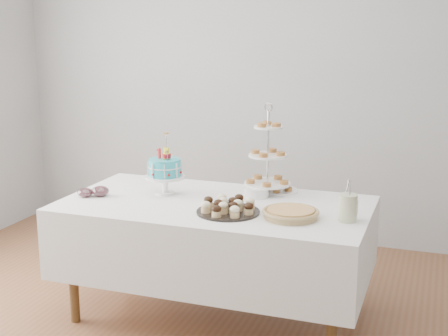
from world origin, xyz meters
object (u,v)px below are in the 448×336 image
(pie, at_px, (291,213))
(jam_bowl_a, at_px, (85,193))
(plate_stack, at_px, (256,192))
(birthday_cake, at_px, (165,178))
(table, at_px, (215,237))
(tiered_stand, at_px, (268,156))
(pastry_plate, at_px, (278,189))
(jam_bowl_b, at_px, (100,191))
(utensil_pitcher, at_px, (348,207))
(cupcake_tray, at_px, (228,206))

(pie, distance_m, jam_bowl_a, 1.36)
(pie, xyz_separation_m, plate_stack, (-0.32, 0.37, 0.00))
(birthday_cake, bearing_deg, table, 8.54)
(pie, relative_size, tiered_stand, 0.55)
(tiered_stand, xyz_separation_m, jam_bowl_a, (-1.09, -0.49, -0.22))
(pastry_plate, bearing_deg, jam_bowl_b, -154.71)
(plate_stack, bearing_deg, utensil_pitcher, -26.86)
(tiered_stand, bearing_deg, plate_stack, -109.54)
(birthday_cake, xyz_separation_m, pie, (0.90, -0.23, -0.08))
(utensil_pitcher, bearing_deg, plate_stack, 169.00)
(pie, relative_size, jam_bowl_b, 2.92)
(plate_stack, height_order, jam_bowl_b, jam_bowl_b)
(utensil_pitcher, bearing_deg, table, -171.01)
(cupcake_tray, xyz_separation_m, pastry_plate, (0.16, 0.58, -0.02))
(pie, relative_size, pastry_plate, 1.26)
(tiered_stand, xyz_separation_m, utensil_pitcher, (0.59, -0.44, -0.17))
(pastry_plate, bearing_deg, cupcake_tray, -105.02)
(plate_stack, bearing_deg, tiered_stand, 70.46)
(cupcake_tray, height_order, plate_stack, cupcake_tray)
(table, height_order, cupcake_tray, cupcake_tray)
(birthday_cake, bearing_deg, tiered_stand, 42.96)
(jam_bowl_b, bearing_deg, pastry_plate, 25.29)
(birthday_cake, height_order, pastry_plate, birthday_cake)
(table, height_order, pie, pie)
(table, distance_m, cupcake_tray, 0.36)
(table, bearing_deg, cupcake_tray, -49.83)
(pie, height_order, jam_bowl_a, jam_bowl_a)
(birthday_cake, height_order, jam_bowl_b, birthday_cake)
(table, xyz_separation_m, utensil_pitcher, (0.84, -0.10, 0.31))
(table, xyz_separation_m, jam_bowl_b, (-0.76, -0.10, 0.26))
(table, height_order, utensil_pitcher, utensil_pitcher)
(tiered_stand, relative_size, utensil_pitcher, 2.52)
(table, relative_size, pastry_plate, 7.37)
(plate_stack, height_order, pastry_plate, plate_stack)
(birthday_cake, xyz_separation_m, pastry_plate, (0.68, 0.32, -0.09))
(cupcake_tray, distance_m, jam_bowl_b, 0.91)
(jam_bowl_a, bearing_deg, birthday_cake, 27.05)
(tiered_stand, height_order, jam_bowl_a, tiered_stand)
(tiered_stand, xyz_separation_m, jam_bowl_b, (-1.00, -0.44, -0.22))
(birthday_cake, distance_m, jam_bowl_a, 0.52)
(plate_stack, xyz_separation_m, jam_bowl_a, (-1.04, -0.37, -0.00))
(utensil_pitcher, bearing_deg, pastry_plate, 152.73)
(cupcake_tray, bearing_deg, tiered_stand, 79.47)
(jam_bowl_a, bearing_deg, cupcake_tray, -1.49)
(cupcake_tray, relative_size, utensil_pitcher, 1.59)
(jam_bowl_b, bearing_deg, utensil_pitcher, 0.03)
(birthday_cake, height_order, utensil_pitcher, birthday_cake)
(pie, height_order, utensil_pitcher, utensil_pitcher)
(utensil_pitcher, bearing_deg, cupcake_tray, -157.80)
(tiered_stand, distance_m, utensil_pitcher, 0.76)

